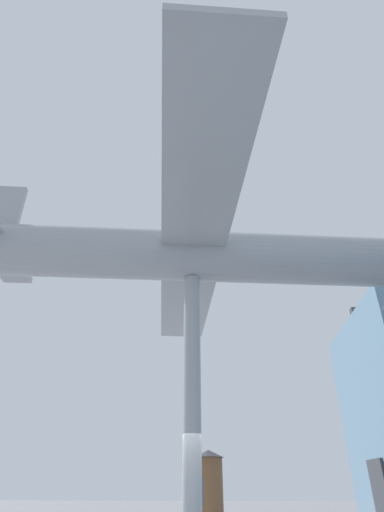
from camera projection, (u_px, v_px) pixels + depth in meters
The scene contains 4 objects.
support_pylon_central at pixel (192, 394), 10.73m from camera, with size 0.49×0.49×6.97m.
suspended_airplane at pixel (201, 256), 12.91m from camera, with size 15.52×15.94×3.29m.
visitor_person at pixel (197, 497), 10.99m from camera, with size 0.45×0.35×1.85m.
info_kiosk at pixel (209, 489), 13.66m from camera, with size 1.12×1.12×2.47m.
Camera 1 is at (11.11, 0.99, 1.33)m, focal length 28.00 mm.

